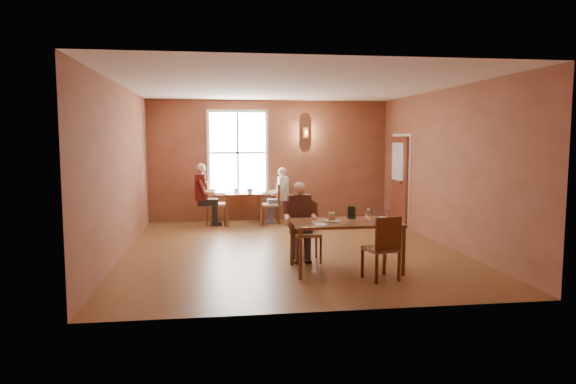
{
  "coord_description": "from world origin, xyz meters",
  "views": [
    {
      "loc": [
        -1.33,
        -9.31,
        2.06
      ],
      "look_at": [
        0.0,
        0.2,
        1.05
      ],
      "focal_mm": 32.0,
      "sensor_mm": 36.0,
      "label": 1
    }
  ],
  "objects": [
    {
      "name": "diner_main",
      "position": [
        0.15,
        -1.02,
        0.64
      ],
      "size": [
        0.51,
        0.51,
        1.28
      ],
      "primitive_type": null,
      "rotation": [
        0.0,
        0.0,
        3.14
      ],
      "color": "#30201A",
      "rests_on": "ground"
    },
    {
      "name": "chair_diner_maroon",
      "position": [
        -1.36,
        2.95,
        0.51
      ],
      "size": [
        0.45,
        0.45,
        1.02
      ],
      "primitive_type": null,
      "rotation": [
        0.0,
        0.0,
        -1.57
      ],
      "color": "#422516",
      "rests_on": "ground"
    },
    {
      "name": "wall_sconce",
      "position": [
        0.9,
        3.4,
        2.2
      ],
      "size": [
        0.16,
        0.16,
        0.28
      ],
      "primitive_type": "cylinder",
      "color": "brown",
      "rests_on": "wall_back"
    },
    {
      "name": "ground",
      "position": [
        0.0,
        0.0,
        0.0
      ],
      "size": [
        6.0,
        7.0,
        0.01
      ],
      "primitive_type": "cube",
      "color": "brown",
      "rests_on": "ground"
    },
    {
      "name": "goblet_b",
      "position": [
        1.28,
        -1.73,
        0.86
      ],
      "size": [
        0.07,
        0.07,
        0.18
      ],
      "primitive_type": null,
      "rotation": [
        0.0,
        0.0,
        0.04
      ],
      "color": "white",
      "rests_on": "main_table"
    },
    {
      "name": "goblet_c",
      "position": [
        0.94,
        -1.83,
        0.87
      ],
      "size": [
        0.1,
        0.1,
        0.19
      ],
      "primitive_type": null,
      "rotation": [
        0.0,
        0.0,
        0.36
      ],
      "color": "white",
      "rests_on": "main_table"
    },
    {
      "name": "wall_left",
      "position": [
        -3.0,
        0.0,
        1.5
      ],
      "size": [
        0.04,
        7.0,
        3.0
      ],
      "primitive_type": "cube",
      "color": "brown",
      "rests_on": "ground"
    },
    {
      "name": "chair_empty",
      "position": [
        1.02,
        -2.23,
        0.48
      ],
      "size": [
        0.51,
        0.51,
        0.95
      ],
      "primitive_type": null,
      "rotation": [
        0.0,
        0.0,
        0.26
      ],
      "color": "#40250E",
      "rests_on": "ground"
    },
    {
      "name": "chair_diner_white",
      "position": [
        -0.06,
        2.95,
        0.48
      ],
      "size": [
        0.42,
        0.42,
        0.95
      ],
      "primitive_type": null,
      "rotation": [
        0.0,
        0.0,
        1.57
      ],
      "color": "#5D2F16",
      "rests_on": "ground"
    },
    {
      "name": "plate_food",
      "position": [
        0.44,
        -1.63,
        0.79
      ],
      "size": [
        0.3,
        0.3,
        0.04
      ],
      "primitive_type": "cylinder",
      "rotation": [
        0.0,
        0.0,
        0.02
      ],
      "color": "silver",
      "rests_on": "main_table"
    },
    {
      "name": "diner_maroon",
      "position": [
        -1.39,
        2.95,
        0.71
      ],
      "size": [
        0.57,
        0.57,
        1.42
      ],
      "primitive_type": null,
      "rotation": [
        0.0,
        0.0,
        -1.57
      ],
      "color": "maroon",
      "rests_on": "ground"
    },
    {
      "name": "window",
      "position": [
        -0.8,
        3.45,
        1.7
      ],
      "size": [
        1.36,
        0.1,
        1.96
      ],
      "primitive_type": "cube",
      "color": "white",
      "rests_on": "wall_back"
    },
    {
      "name": "wall_front",
      "position": [
        0.0,
        -3.5,
        1.5
      ],
      "size": [
        6.0,
        0.04,
        3.0
      ],
      "primitive_type": "cube",
      "color": "brown",
      "rests_on": "ground"
    },
    {
      "name": "chair_diner_main",
      "position": [
        0.15,
        -0.99,
        0.49
      ],
      "size": [
        0.43,
        0.43,
        0.98
      ],
      "primitive_type": null,
      "rotation": [
        0.0,
        0.0,
        3.14
      ],
      "color": "brown",
      "rests_on": "ground"
    },
    {
      "name": "wall_right",
      "position": [
        3.0,
        0.0,
        1.5
      ],
      "size": [
        0.04,
        7.0,
        3.0
      ],
      "primitive_type": "cube",
      "color": "brown",
      "rests_on": "ground"
    },
    {
      "name": "main_table",
      "position": [
        0.65,
        -1.64,
        0.39
      ],
      "size": [
        1.65,
        0.93,
        0.77
      ],
      "primitive_type": null,
      "color": "brown",
      "rests_on": "ground"
    },
    {
      "name": "sandwich",
      "position": [
        0.45,
        -1.54,
        0.83
      ],
      "size": [
        0.1,
        0.09,
        0.11
      ],
      "primitive_type": "cube",
      "rotation": [
        0.0,
        0.0,
        -0.09
      ],
      "color": "tan",
      "rests_on": "main_table"
    },
    {
      "name": "knife",
      "position": [
        0.57,
        -1.93,
        0.78
      ],
      "size": [
        0.19,
        0.03,
        0.0
      ],
      "primitive_type": "cube",
      "rotation": [
        0.0,
        0.0,
        0.06
      ],
      "color": "silver",
      "rests_on": "main_table"
    },
    {
      "name": "sunglasses",
      "position": [
        1.18,
        -1.95,
        0.78
      ],
      "size": [
        0.12,
        0.1,
        0.02
      ],
      "primitive_type": "cube",
      "rotation": [
        0.0,
        0.0,
        0.65
      ],
      "color": "black",
      "rests_on": "main_table"
    },
    {
      "name": "menu_stand",
      "position": [
        0.81,
        -1.37,
        0.87
      ],
      "size": [
        0.13,
        0.1,
        0.2
      ],
      "primitive_type": "cube",
      "rotation": [
        0.0,
        0.0,
        -0.37
      ],
      "color": "black",
      "rests_on": "main_table"
    },
    {
      "name": "diner_white",
      "position": [
        -0.03,
        2.95,
        0.65
      ],
      "size": [
        0.52,
        0.52,
        1.3
      ],
      "primitive_type": null,
      "rotation": [
        0.0,
        0.0,
        1.57
      ],
      "color": "white",
      "rests_on": "ground"
    },
    {
      "name": "goblet_a",
      "position": [
        1.07,
        -1.5,
        0.87
      ],
      "size": [
        0.1,
        0.1,
        0.19
      ],
      "primitive_type": null,
      "rotation": [
        0.0,
        0.0,
        0.43
      ],
      "color": "white",
      "rests_on": "main_table"
    },
    {
      "name": "cup_b",
      "position": [
        -0.87,
        3.05,
        0.81
      ],
      "size": [
        0.12,
        0.12,
        0.09
      ],
      "primitive_type": "imported",
      "rotation": [
        0.0,
        0.0,
        -0.22
      ],
      "color": "silver",
      "rests_on": "second_table"
    },
    {
      "name": "side_plate",
      "position": [
        1.35,
        -1.4,
        0.78
      ],
      "size": [
        0.2,
        0.2,
        0.01
      ],
      "primitive_type": "cylinder",
      "rotation": [
        0.0,
        0.0,
        0.1
      ],
      "color": "white",
      "rests_on": "main_table"
    },
    {
      "name": "cup_a",
      "position": [
        -0.55,
        2.82,
        0.81
      ],
      "size": [
        0.15,
        0.15,
        0.1
      ],
      "primitive_type": "imported",
      "rotation": [
        0.0,
        0.0,
        0.18
      ],
      "color": "white",
      "rests_on": "second_table"
    },
    {
      "name": "napkin",
      "position": [
        0.2,
        -1.87,
        0.78
      ],
      "size": [
        0.2,
        0.2,
        0.01
      ],
      "primitive_type": "cube",
      "rotation": [
        0.0,
        0.0,
        0.11
      ],
      "color": "white",
      "rests_on": "main_table"
    },
    {
      "name": "second_table",
      "position": [
        -0.71,
        2.95,
        0.38
      ],
      "size": [
        0.86,
        0.86,
        0.76
      ],
      "primitive_type": null,
      "color": "brown",
      "rests_on": "ground"
    },
    {
      "name": "door",
      "position": [
        2.94,
        2.3,
        1.05
      ],
      "size": [
        0.12,
        1.04,
        2.1
      ],
      "primitive_type": "cube",
      "color": "maroon",
      "rests_on": "ground"
    },
    {
      "name": "wall_back",
      "position": [
        0.0,
        3.5,
        1.5
      ],
      "size": [
        6.0,
        0.04,
        3.0
      ],
      "primitive_type": "cube",
      "color": "brown",
      "rests_on": "ground"
    },
    {
      "name": "ceiling",
      "position": [
        0.0,
        0.0,
        3.0
      ],
      "size": [
        6.0,
        7.0,
        0.04
      ],
      "primitive_type": "cube",
      "color": "white",
      "rests_on": "wall_back"
    }
  ]
}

